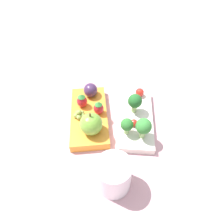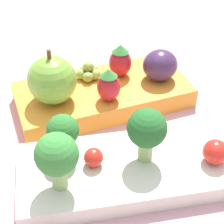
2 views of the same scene
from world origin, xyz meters
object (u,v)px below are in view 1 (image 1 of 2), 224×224
(bento_box_fruit, at_px, (89,117))
(broccoli_floret_0, at_px, (135,102))
(drinking_cup, at_px, (114,175))
(cherry_tomato_1, at_px, (140,92))
(apple, at_px, (91,124))
(strawberry_1, at_px, (99,107))
(grape_cluster, at_px, (79,114))
(cherry_tomato_0, at_px, (134,123))
(strawberry_0, at_px, (82,101))
(broccoli_floret_2, at_px, (144,127))
(bento_box_savoury, at_px, (135,119))
(broccoli_floret_1, at_px, (127,125))
(plum, at_px, (91,90))

(bento_box_fruit, distance_m, broccoli_floret_0, 0.14)
(broccoli_floret_0, distance_m, drinking_cup, 0.22)
(cherry_tomato_1, xyz_separation_m, apple, (0.14, -0.14, 0.02))
(strawberry_1, height_order, drinking_cup, drinking_cup)
(grape_cluster, bearing_deg, bento_box_fruit, 112.26)
(cherry_tomato_0, distance_m, strawberry_0, 0.16)
(apple, distance_m, grape_cluster, 0.07)
(bento_box_fruit, height_order, apple, apple)
(broccoli_floret_2, relative_size, grape_cluster, 1.89)
(bento_box_fruit, relative_size, drinking_cup, 2.71)
(bento_box_savoury, distance_m, broccoli_floret_1, 0.08)
(bento_box_savoury, distance_m, broccoli_floret_2, 0.09)
(apple, bearing_deg, cherry_tomato_0, 101.48)
(bento_box_fruit, bearing_deg, broccoli_floret_0, 96.13)
(cherry_tomato_0, relative_size, drinking_cup, 0.24)
(cherry_tomato_0, bearing_deg, plum, -133.65)
(bento_box_fruit, bearing_deg, broccoli_floret_2, 62.06)
(broccoli_floret_0, xyz_separation_m, drinking_cup, (0.21, -0.06, -0.02))
(bento_box_fruit, xyz_separation_m, plum, (-0.08, 0.00, 0.03))
(cherry_tomato_0, relative_size, plum, 0.44)
(plum, bearing_deg, grape_cluster, -16.80)
(bento_box_savoury, distance_m, bento_box_fruit, 0.13)
(broccoli_floret_2, height_order, strawberry_0, broccoli_floret_2)
(strawberry_0, relative_size, plum, 1.00)
(broccoli_floret_1, height_order, grape_cluster, broccoli_floret_1)
(bento_box_savoury, xyz_separation_m, cherry_tomato_0, (0.03, -0.01, 0.02))
(strawberry_0, distance_m, strawberry_1, 0.06)
(bento_box_savoury, xyz_separation_m, strawberry_1, (-0.01, -0.10, 0.04))
(bento_box_savoury, bearing_deg, plum, -123.24)
(strawberry_1, distance_m, plum, 0.08)
(broccoli_floret_2, bearing_deg, grape_cluster, -111.36)
(apple, bearing_deg, plum, -175.64)
(broccoli_floret_0, height_order, strawberry_0, broccoli_floret_0)
(bento_box_savoury, bearing_deg, broccoli_floret_2, 9.01)
(bento_box_savoury, relative_size, cherry_tomato_1, 8.74)
(broccoli_floret_0, relative_size, strawberry_1, 1.40)
(broccoli_floret_0, relative_size, plum, 1.33)
(bento_box_fruit, relative_size, strawberry_0, 5.03)
(strawberry_1, bearing_deg, plum, -159.36)
(broccoli_floret_0, bearing_deg, bento_box_savoury, 5.80)
(apple, bearing_deg, broccoli_floret_1, 88.34)
(broccoli_floret_1, xyz_separation_m, plum, (-0.14, -0.10, -0.01))
(bento_box_fruit, bearing_deg, strawberry_1, 103.28)
(strawberry_1, bearing_deg, drinking_cup, 11.24)
(bento_box_savoury, relative_size, cherry_tomato_0, 11.43)
(apple, distance_m, drinking_cup, 0.14)
(bento_box_fruit, bearing_deg, bento_box_savoury, 87.01)
(cherry_tomato_1, distance_m, grape_cluster, 0.20)
(strawberry_0, distance_m, grape_cluster, 0.04)
(cherry_tomato_1, bearing_deg, broccoli_floret_0, -18.98)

